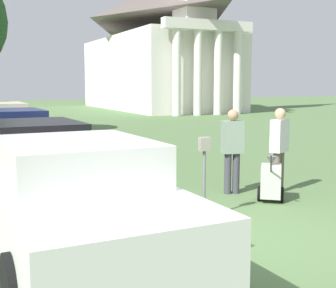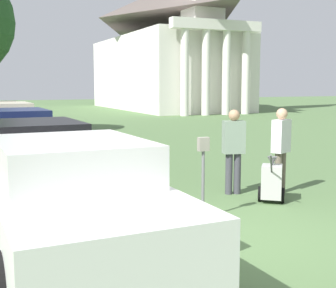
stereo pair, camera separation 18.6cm
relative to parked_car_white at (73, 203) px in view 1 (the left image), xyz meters
name	(u,v)px [view 1 (the left image)]	position (x,y,z in m)	size (l,w,h in m)	color
ground_plane	(240,237)	(2.32, -0.20, -0.70)	(120.00, 120.00, 0.00)	#517042
parked_car_white	(73,203)	(0.00, 0.00, 0.00)	(2.13, 4.83, 1.50)	silver
parked_car_black	(32,163)	(0.00, 3.33, -0.01)	(2.11, 4.91, 1.48)	black
parked_car_navy	(10,141)	(0.00, 6.99, 0.00)	(2.04, 4.70, 1.51)	#19234C
parking_meter	(204,162)	(2.33, 0.87, 0.22)	(0.18, 0.09, 1.32)	slate
person_worker	(232,146)	(3.65, 2.12, 0.24)	(0.46, 0.32, 1.66)	#3F3F47
person_supervisor	(279,145)	(4.55, 1.82, 0.25)	(0.47, 0.38, 1.69)	#665B4C
equipment_cart	(271,181)	(3.95, 1.27, -0.32)	(0.76, 0.90, 1.00)	#B2B2AD
church	(158,42)	(14.96, 31.66, 5.01)	(8.21, 18.38, 23.82)	silver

